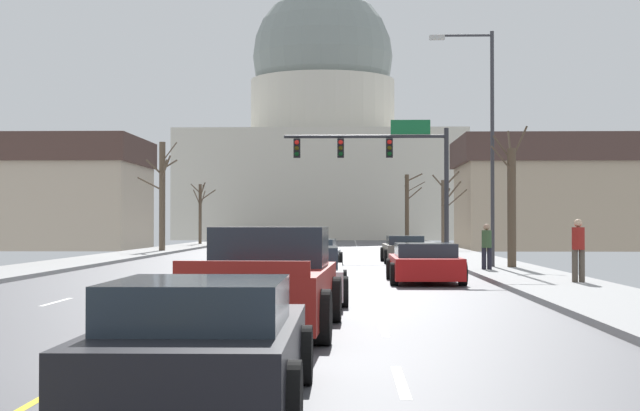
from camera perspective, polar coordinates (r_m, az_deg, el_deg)
ground at (r=29.68m, az=-3.95°, el=-4.36°), size 20.00×180.00×0.20m
signal_gantry at (r=46.27m, az=3.98°, el=2.83°), size 7.91×0.41×6.55m
street_lamp_right at (r=35.94m, az=9.72°, el=4.54°), size 2.37×0.24×8.66m
capitol_building at (r=106.50m, az=0.15°, el=3.94°), size 29.72×21.97×30.29m
sedan_near_00 at (r=42.33m, az=5.02°, el=-2.63°), size 2.00×4.50×1.18m
sedan_near_01 at (r=35.10m, az=-0.34°, el=-2.98°), size 2.05×4.75×1.15m
sedan_near_02 at (r=28.25m, az=6.22°, el=-3.44°), size 2.13×4.69×1.15m
sedan_near_03 at (r=21.26m, az=-1.02°, el=-4.17°), size 2.02×4.53×1.21m
pickup_truck_near_04 at (r=15.51m, az=-3.20°, el=-4.72°), size 2.41×5.33×1.67m
sedan_near_05 at (r=9.17m, az=-7.01°, el=-8.32°), size 2.00×4.25×1.22m
sedan_oncoming_00 at (r=50.96m, az=-3.43°, el=-2.36°), size 1.99×4.44×1.20m
sedan_oncoming_01 at (r=61.85m, az=-2.45°, el=-2.13°), size 2.05×4.55×1.16m
sedan_oncoming_02 at (r=70.87m, az=-2.01°, el=-1.96°), size 2.08×4.46×1.27m
sedan_oncoming_03 at (r=82.80m, az=-1.62°, el=-1.85°), size 2.07×4.68×1.18m
flank_building_00 at (r=65.70m, az=-14.68°, el=0.73°), size 9.72×10.26×7.34m
flank_building_01 at (r=74.75m, az=-13.81°, el=0.52°), size 9.11×6.82×7.37m
flank_building_03 at (r=64.66m, az=14.49°, el=0.72°), size 14.37×9.73×7.26m
bare_tree_00 at (r=59.30m, az=7.39°, el=-0.18°), size 2.18×1.58×4.79m
bare_tree_01 at (r=56.33m, az=-9.34°, el=0.71°), size 2.45×2.23×6.29m
bare_tree_02 at (r=35.54m, az=11.28°, el=0.12°), size 1.52×1.97×5.17m
bare_tree_03 at (r=73.77m, az=-7.10°, el=-0.29°), size 1.99×2.12×4.67m
bare_tree_04 at (r=83.91m, az=5.20°, el=-0.03°), size 1.72×1.44×5.92m
pedestrian_00 at (r=33.53m, az=9.85°, el=-2.28°), size 0.35×0.34×1.57m
pedestrian_01 at (r=26.84m, az=15.06°, el=-2.39°), size 0.35×0.34×1.70m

